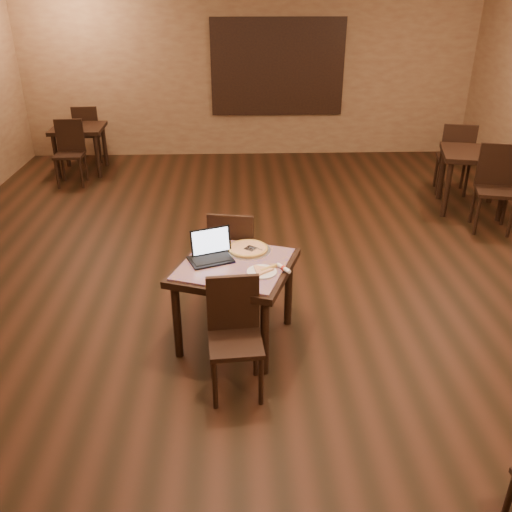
{
  "coord_description": "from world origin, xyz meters",
  "views": [
    {
      "loc": [
        -0.26,
        -4.99,
        2.85
      ],
      "look_at": [
        -0.11,
        -1.01,
        0.85
      ],
      "focal_mm": 38.0,
      "sensor_mm": 36.0,
      "label": 1
    }
  ],
  "objects_px": {
    "other_table_a_chair_near": "(496,183)",
    "other_table_b": "(79,134)",
    "other_table_a_chair_far": "(455,155)",
    "other_table_a": "(475,162)",
    "laptop": "(211,251)",
    "other_table_b_chair_near": "(70,148)",
    "other_table_b_chair_far": "(88,131)",
    "tiled_table": "(235,274)",
    "chair_main_near": "(234,329)",
    "chair_main_far": "(233,253)",
    "pizza_pan": "(248,250)"
  },
  "relations": [
    {
      "from": "tiled_table",
      "to": "other_table_b",
      "type": "bearing_deg",
      "value": 136.84
    },
    {
      "from": "laptop",
      "to": "other_table_b_chair_far",
      "type": "bearing_deg",
      "value": 92.24
    },
    {
      "from": "pizza_pan",
      "to": "other_table_b",
      "type": "bearing_deg",
      "value": 119.57
    },
    {
      "from": "chair_main_far",
      "to": "laptop",
      "type": "bearing_deg",
      "value": 80.92
    },
    {
      "from": "other_table_b",
      "to": "laptop",
      "type": "bearing_deg",
      "value": -65.99
    },
    {
      "from": "laptop",
      "to": "other_table_b_chair_near",
      "type": "xyz_separation_m",
      "value": [
        -2.36,
        4.28,
        -0.27
      ]
    },
    {
      "from": "laptop",
      "to": "other_table_b_chair_near",
      "type": "distance_m",
      "value": 4.9
    },
    {
      "from": "other_table_a_chair_near",
      "to": "other_table_a_chair_far",
      "type": "bearing_deg",
      "value": 106.46
    },
    {
      "from": "chair_main_far",
      "to": "other_table_a_chair_near",
      "type": "bearing_deg",
      "value": -141.08
    },
    {
      "from": "tiled_table",
      "to": "chair_main_near",
      "type": "distance_m",
      "value": 0.63
    },
    {
      "from": "chair_main_far",
      "to": "pizza_pan",
      "type": "xyz_separation_m",
      "value": [
        0.14,
        -0.37,
        0.21
      ]
    },
    {
      "from": "laptop",
      "to": "other_table_a_chair_far",
      "type": "height_order",
      "value": "other_table_a_chair_far"
    },
    {
      "from": "chair_main_near",
      "to": "other_table_b_chair_far",
      "type": "height_order",
      "value": "other_table_b_chair_far"
    },
    {
      "from": "other_table_a_chair_far",
      "to": "other_table_a_chair_near",
      "type": "bearing_deg",
      "value": 106.46
    },
    {
      "from": "chair_main_near",
      "to": "other_table_a",
      "type": "relative_size",
      "value": 0.86
    },
    {
      "from": "other_table_b_chair_far",
      "to": "tiled_table",
      "type": "bearing_deg",
      "value": 112.87
    },
    {
      "from": "other_table_a",
      "to": "other_table_b_chair_near",
      "type": "bearing_deg",
      "value": -178.8
    },
    {
      "from": "chair_main_near",
      "to": "other_table_b",
      "type": "height_order",
      "value": "chair_main_near"
    },
    {
      "from": "tiled_table",
      "to": "pizza_pan",
      "type": "relative_size",
      "value": 2.97
    },
    {
      "from": "chair_main_near",
      "to": "chair_main_far",
      "type": "distance_m",
      "value": 1.23
    },
    {
      "from": "chair_main_near",
      "to": "other_table_a_chair_near",
      "type": "relative_size",
      "value": 0.86
    },
    {
      "from": "other_table_a",
      "to": "other_table_a_chair_far",
      "type": "height_order",
      "value": "other_table_a_chair_far"
    },
    {
      "from": "other_table_b_chair_far",
      "to": "chair_main_near",
      "type": "bearing_deg",
      "value": 110.59
    },
    {
      "from": "chair_main_far",
      "to": "other_table_a",
      "type": "relative_size",
      "value": 0.91
    },
    {
      "from": "chair_main_far",
      "to": "other_table_a",
      "type": "distance_m",
      "value": 4.09
    },
    {
      "from": "other_table_a_chair_near",
      "to": "other_table_a_chair_far",
      "type": "xyz_separation_m",
      "value": [
        -0.05,
        1.26,
        0.0
      ]
    },
    {
      "from": "tiled_table",
      "to": "other_table_b_chair_far",
      "type": "relative_size",
      "value": 1.18
    },
    {
      "from": "laptop",
      "to": "other_table_b_chair_near",
      "type": "height_order",
      "value": "laptop"
    },
    {
      "from": "other_table_a",
      "to": "other_table_a_chair_far",
      "type": "relative_size",
      "value": 1.0
    },
    {
      "from": "other_table_a_chair_near",
      "to": "other_table_b_chair_near",
      "type": "bearing_deg",
      "value": 175.58
    },
    {
      "from": "other_table_b",
      "to": "other_table_b_chair_far",
      "type": "height_order",
      "value": "other_table_b_chair_far"
    },
    {
      "from": "other_table_b_chair_far",
      "to": "other_table_b_chair_near",
      "type": "bearing_deg",
      "value": 87.82
    },
    {
      "from": "chair_main_far",
      "to": "pizza_pan",
      "type": "height_order",
      "value": "chair_main_far"
    },
    {
      "from": "other_table_b",
      "to": "other_table_b_chair_near",
      "type": "xyz_separation_m",
      "value": [
        -0.0,
        -0.58,
        -0.08
      ]
    },
    {
      "from": "other_table_a",
      "to": "laptop",
      "type": "bearing_deg",
      "value": -125.76
    },
    {
      "from": "other_table_b_chair_far",
      "to": "chair_main_far",
      "type": "bearing_deg",
      "value": 115.38
    },
    {
      "from": "other_table_a",
      "to": "other_table_a_chair_far",
      "type": "distance_m",
      "value": 0.64
    },
    {
      "from": "tiled_table",
      "to": "chair_main_near",
      "type": "height_order",
      "value": "chair_main_near"
    },
    {
      "from": "chair_main_far",
      "to": "laptop",
      "type": "xyz_separation_m",
      "value": [
        -0.18,
        -0.51,
        0.27
      ]
    },
    {
      "from": "tiled_table",
      "to": "laptop",
      "type": "bearing_deg",
      "value": 171.55
    },
    {
      "from": "other_table_a_chair_near",
      "to": "other_table_a",
      "type": "bearing_deg",
      "value": 106.46
    },
    {
      "from": "chair_main_near",
      "to": "other_table_a",
      "type": "distance_m",
      "value": 4.91
    },
    {
      "from": "pizza_pan",
      "to": "other_table_b_chair_far",
      "type": "distance_m",
      "value": 5.94
    },
    {
      "from": "other_table_a",
      "to": "other_table_b",
      "type": "height_order",
      "value": "other_table_a"
    },
    {
      "from": "laptop",
      "to": "other_table_b",
      "type": "height_order",
      "value": "laptop"
    },
    {
      "from": "other_table_a",
      "to": "other_table_b_chair_far",
      "type": "distance_m",
      "value": 6.37
    },
    {
      "from": "chair_main_near",
      "to": "laptop",
      "type": "distance_m",
      "value": 0.81
    },
    {
      "from": "pizza_pan",
      "to": "other_table_a_chair_far",
      "type": "bearing_deg",
      "value": 47.34
    },
    {
      "from": "other_table_a_chair_near",
      "to": "other_table_b",
      "type": "xyz_separation_m",
      "value": [
        -5.87,
        2.57,
        0.03
      ]
    },
    {
      "from": "other_table_b_chair_near",
      "to": "other_table_b_chair_far",
      "type": "relative_size",
      "value": 1.0
    }
  ]
}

